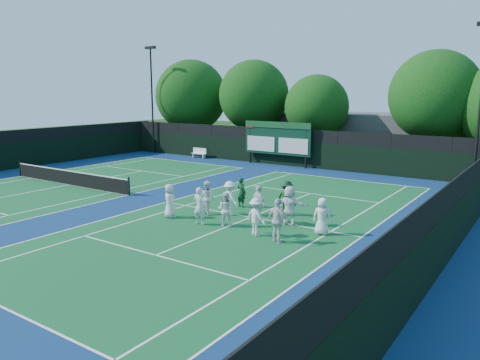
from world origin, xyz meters
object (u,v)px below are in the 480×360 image
Objects in this scene: scoreboard at (277,139)px; tennis_net at (69,177)px; coach_left at (241,192)px; bench at (199,153)px.

scoreboard is 16.26m from tennis_net.
tennis_net is 12.57m from coach_left.
tennis_net is 14.40m from bench.
scoreboard reaches higher than tennis_net.
scoreboard is at bearing 64.40° from tennis_net.
coach_left is (13.44, -12.93, 0.29)m from bench.
scoreboard reaches higher than bench.
scoreboard is 14.32m from coach_left.
scoreboard is 0.53× the size of tennis_net.
coach_left is at bearing -43.88° from bench.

